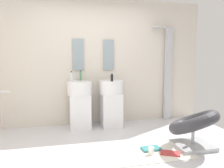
{
  "coord_description": "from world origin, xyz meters",
  "views": [
    {
      "loc": [
        -0.66,
        -2.93,
        1.36
      ],
      "look_at": [
        0.15,
        0.55,
        0.95
      ],
      "focal_mm": 35.02,
      "sensor_mm": 36.0,
      "label": 1
    }
  ],
  "objects_px": {
    "magazine_red": "(170,153)",
    "soap_bottle_green": "(81,76)",
    "pedestal_sink_left": "(80,103)",
    "magazine_teal": "(151,149)",
    "soap_bottle_clear": "(71,77)",
    "lounge_chair": "(193,125)",
    "shower_column": "(167,72)",
    "pedestal_sink_right": "(111,101)",
    "soap_bottle_black": "(112,78)",
    "coffee_mug": "(151,151)"
  },
  "relations": [
    {
      "from": "lounge_chair",
      "to": "magazine_red",
      "type": "relative_size",
      "value": 4.0
    },
    {
      "from": "magazine_red",
      "to": "coffee_mug",
      "type": "xyz_separation_m",
      "value": [
        -0.27,
        0.04,
        0.04
      ]
    },
    {
      "from": "magazine_red",
      "to": "coffee_mug",
      "type": "relative_size",
      "value": 2.56
    },
    {
      "from": "pedestal_sink_right",
      "to": "magazine_teal",
      "type": "bearing_deg",
      "value": -77.17
    },
    {
      "from": "pedestal_sink_right",
      "to": "magazine_red",
      "type": "relative_size",
      "value": 3.75
    },
    {
      "from": "soap_bottle_green",
      "to": "pedestal_sink_left",
      "type": "bearing_deg",
      "value": -103.55
    },
    {
      "from": "magazine_teal",
      "to": "soap_bottle_clear",
      "type": "xyz_separation_m",
      "value": [
        -1.09,
        1.31,
        1.0
      ]
    },
    {
      "from": "soap_bottle_green",
      "to": "soap_bottle_black",
      "type": "xyz_separation_m",
      "value": [
        0.58,
        -0.29,
        -0.03
      ]
    },
    {
      "from": "pedestal_sink_right",
      "to": "magazine_teal",
      "type": "distance_m",
      "value": 1.45
    },
    {
      "from": "coffee_mug",
      "to": "magazine_teal",
      "type": "bearing_deg",
      "value": 67.36
    },
    {
      "from": "soap_bottle_green",
      "to": "soap_bottle_black",
      "type": "relative_size",
      "value": 1.35
    },
    {
      "from": "pedestal_sink_left",
      "to": "soap_bottle_black",
      "type": "relative_size",
      "value": 6.95
    },
    {
      "from": "soap_bottle_green",
      "to": "magazine_teal",
      "type": "bearing_deg",
      "value": -58.89
    },
    {
      "from": "pedestal_sink_left",
      "to": "magazine_red",
      "type": "distance_m",
      "value": 1.98
    },
    {
      "from": "pedestal_sink_right",
      "to": "magazine_red",
      "type": "height_order",
      "value": "pedestal_sink_right"
    },
    {
      "from": "lounge_chair",
      "to": "magazine_teal",
      "type": "distance_m",
      "value": 0.75
    },
    {
      "from": "pedestal_sink_left",
      "to": "shower_column",
      "type": "distance_m",
      "value": 2.06
    },
    {
      "from": "pedestal_sink_left",
      "to": "soap_bottle_clear",
      "type": "bearing_deg",
      "value": -169.58
    },
    {
      "from": "pedestal_sink_left",
      "to": "lounge_chair",
      "type": "bearing_deg",
      "value": -40.73
    },
    {
      "from": "pedestal_sink_right",
      "to": "lounge_chair",
      "type": "distance_m",
      "value": 1.7
    },
    {
      "from": "pedestal_sink_left",
      "to": "shower_column",
      "type": "height_order",
      "value": "shower_column"
    },
    {
      "from": "shower_column",
      "to": "soap_bottle_green",
      "type": "xyz_separation_m",
      "value": [
        -1.93,
        -0.05,
        -0.06
      ]
    },
    {
      "from": "soap_bottle_black",
      "to": "pedestal_sink_left",
      "type": "bearing_deg",
      "value": 166.99
    },
    {
      "from": "shower_column",
      "to": "soap_bottle_clear",
      "type": "bearing_deg",
      "value": -173.88
    },
    {
      "from": "soap_bottle_green",
      "to": "soap_bottle_black",
      "type": "distance_m",
      "value": 0.65
    },
    {
      "from": "pedestal_sink_right",
      "to": "lounge_chair",
      "type": "xyz_separation_m",
      "value": [
        0.97,
        -1.38,
        -0.15
      ]
    },
    {
      "from": "soap_bottle_black",
      "to": "shower_column",
      "type": "bearing_deg",
      "value": 14.14
    },
    {
      "from": "pedestal_sink_left",
      "to": "soap_bottle_clear",
      "type": "distance_m",
      "value": 0.54
    },
    {
      "from": "soap_bottle_green",
      "to": "soap_bottle_clear",
      "type": "bearing_deg",
      "value": -136.63
    },
    {
      "from": "pedestal_sink_right",
      "to": "coffee_mug",
      "type": "distance_m",
      "value": 1.58
    },
    {
      "from": "pedestal_sink_left",
      "to": "magazine_teal",
      "type": "xyz_separation_m",
      "value": [
        0.94,
        -1.34,
        -0.48
      ]
    },
    {
      "from": "pedestal_sink_left",
      "to": "shower_column",
      "type": "xyz_separation_m",
      "value": [
        1.96,
        0.2,
        0.58
      ]
    },
    {
      "from": "shower_column",
      "to": "magazine_red",
      "type": "height_order",
      "value": "shower_column"
    },
    {
      "from": "soap_bottle_clear",
      "to": "coffee_mug",
      "type": "bearing_deg",
      "value": -55.0
    },
    {
      "from": "soap_bottle_black",
      "to": "magazine_teal",
      "type": "bearing_deg",
      "value": -74.83
    },
    {
      "from": "pedestal_sink_right",
      "to": "magazine_red",
      "type": "distance_m",
      "value": 1.69
    },
    {
      "from": "magazine_red",
      "to": "soap_bottle_green",
      "type": "bearing_deg",
      "value": 150.71
    },
    {
      "from": "shower_column",
      "to": "magazine_teal",
      "type": "height_order",
      "value": "shower_column"
    },
    {
      "from": "pedestal_sink_right",
      "to": "soap_bottle_clear",
      "type": "bearing_deg",
      "value": -177.92
    },
    {
      "from": "shower_column",
      "to": "lounge_chair",
      "type": "relative_size",
      "value": 1.87
    },
    {
      "from": "pedestal_sink_right",
      "to": "magazine_teal",
      "type": "relative_size",
      "value": 3.65
    },
    {
      "from": "magazine_teal",
      "to": "coffee_mug",
      "type": "relative_size",
      "value": 2.64
    },
    {
      "from": "lounge_chair",
      "to": "soap_bottle_clear",
      "type": "bearing_deg",
      "value": 142.44
    },
    {
      "from": "magazine_red",
      "to": "soap_bottle_black",
      "type": "distance_m",
      "value": 1.79
    },
    {
      "from": "lounge_chair",
      "to": "soap_bottle_black",
      "type": "relative_size",
      "value": 7.4
    },
    {
      "from": "shower_column",
      "to": "soap_bottle_black",
      "type": "bearing_deg",
      "value": -165.86
    },
    {
      "from": "pedestal_sink_left",
      "to": "coffee_mug",
      "type": "bearing_deg",
      "value": -59.77
    },
    {
      "from": "shower_column",
      "to": "soap_bottle_green",
      "type": "height_order",
      "value": "shower_column"
    },
    {
      "from": "shower_column",
      "to": "coffee_mug",
      "type": "distance_m",
      "value": 2.26
    },
    {
      "from": "magazine_teal",
      "to": "soap_bottle_clear",
      "type": "bearing_deg",
      "value": 127.37
    }
  ]
}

